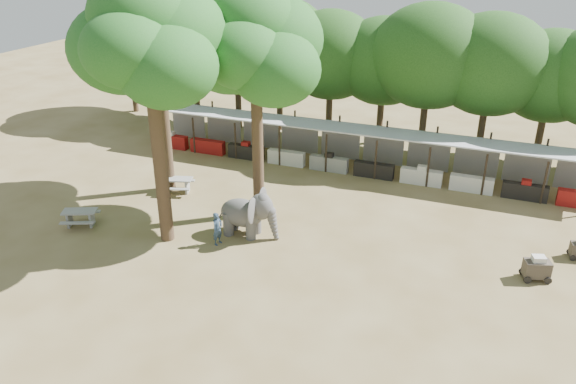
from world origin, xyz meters
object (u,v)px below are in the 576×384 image
(elephant, at_px, (249,213))
(picnic_table_near, at_px, (80,216))
(yard_tree_back, at_px, (254,46))
(yard_tree_center, at_px, (148,41))
(cart_front, at_px, (537,268))
(picnic_table_far, at_px, (177,183))
(yard_tree_left, at_px, (156,42))
(handler, at_px, (217,229))

(elephant, bearing_deg, picnic_table_near, -166.14)
(picnic_table_near, bearing_deg, yard_tree_back, 7.43)
(yard_tree_center, xyz_separation_m, cart_front, (16.45, 2.46, -8.66))
(yard_tree_center, relative_size, picnic_table_near, 5.72)
(yard_tree_back, distance_m, picnic_table_far, 9.57)
(yard_tree_back, bearing_deg, yard_tree_center, -126.86)
(elephant, bearing_deg, yard_tree_left, 151.42)
(yard_tree_back, bearing_deg, picnic_table_far, 173.44)
(yard_tree_back, xyz_separation_m, handler, (-0.38, -3.75, -7.74))
(picnic_table_far, bearing_deg, yard_tree_left, 135.97)
(yard_tree_left, distance_m, picnic_table_far, 7.71)
(yard_tree_center, xyz_separation_m, elephant, (3.60, 1.59, -8.06))
(yard_tree_left, xyz_separation_m, handler, (5.62, -4.75, -7.40))
(yard_tree_left, height_order, cart_front, yard_tree_left)
(yard_tree_center, height_order, yard_tree_back, yard_tree_center)
(yard_tree_center, relative_size, elephant, 4.03)
(yard_tree_back, height_order, picnic_table_far, yard_tree_back)
(picnic_table_near, bearing_deg, yard_tree_left, 50.26)
(picnic_table_near, height_order, picnic_table_far, picnic_table_far)
(yard_tree_back, height_order, handler, yard_tree_back)
(yard_tree_back, distance_m, cart_front, 15.72)
(picnic_table_near, distance_m, cart_front, 21.27)
(picnic_table_far, bearing_deg, yard_tree_center, -81.00)
(yard_tree_left, xyz_separation_m, picnic_table_far, (0.78, -0.40, -7.66))
(handler, bearing_deg, picnic_table_far, 59.72)
(yard_tree_back, height_order, cart_front, yard_tree_back)
(yard_tree_center, distance_m, cart_front, 18.75)
(yard_tree_left, height_order, elephant, yard_tree_left)
(picnic_table_near, relative_size, picnic_table_far, 1.04)
(yard_tree_left, height_order, yard_tree_center, yard_tree_center)
(yard_tree_left, distance_m, cart_front, 21.05)
(yard_tree_left, relative_size, cart_front, 8.36)
(handler, bearing_deg, yard_tree_center, 107.14)
(yard_tree_left, bearing_deg, elephant, -27.35)
(yard_tree_left, bearing_deg, picnic_table_far, -27.23)
(handler, distance_m, cart_front, 14.01)
(yard_tree_center, height_order, elephant, yard_tree_center)
(handler, height_order, picnic_table_far, handler)
(yard_tree_left, bearing_deg, yard_tree_back, -9.46)
(handler, relative_size, cart_front, 1.21)
(picnic_table_far, bearing_deg, handler, -58.75)
(picnic_table_far, relative_size, cart_front, 1.53)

